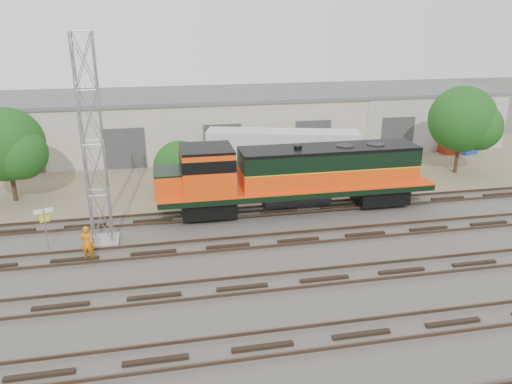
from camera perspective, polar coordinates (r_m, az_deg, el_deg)
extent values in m
plane|color=#47423A|center=(26.18, -2.74, -7.72)|extent=(140.00, 140.00, 0.00)
cube|color=#726047|center=(40.02, -6.06, 1.99)|extent=(80.00, 16.00, 0.02)
cube|color=black|center=(19.86, 0.76, -17.28)|extent=(80.00, 2.40, 0.14)
cube|color=#4C3828|center=(19.19, 1.26, -18.26)|extent=(80.00, 0.08, 0.14)
cube|color=#4C3828|center=(20.37, 0.30, -15.73)|extent=(80.00, 0.08, 0.14)
cube|color=black|center=(23.55, -1.60, -10.84)|extent=(80.00, 2.40, 0.14)
cube|color=#4C3828|center=(22.84, -1.27, -11.47)|extent=(80.00, 0.08, 0.14)
cube|color=#4C3828|center=(24.12, -1.91, -9.67)|extent=(80.00, 0.08, 0.14)
cube|color=black|center=(27.48, -3.23, -6.19)|extent=(80.00, 2.40, 0.14)
cube|color=#4C3828|center=(26.75, -3.00, -6.60)|extent=(80.00, 0.08, 0.14)
cube|color=#4C3828|center=(28.09, -3.46, -5.28)|extent=(80.00, 0.08, 0.14)
cube|color=black|center=(31.57, -4.42, -2.71)|extent=(80.00, 2.40, 0.14)
cube|color=#4C3828|center=(30.82, -4.25, -2.99)|extent=(80.00, 0.08, 0.14)
cube|color=#4C3828|center=(32.21, -4.60, -1.99)|extent=(80.00, 0.08, 0.14)
cube|color=#BDB59E|center=(47.13, -7.15, 7.74)|extent=(58.00, 10.00, 5.00)
cube|color=#59595B|center=(46.67, -7.28, 10.93)|extent=(58.40, 10.40, 0.30)
cube|color=#999993|center=(49.15, 20.10, 7.19)|extent=(14.00, 0.10, 5.00)
cube|color=#333335|center=(43.56, -25.24, 3.97)|extent=(3.20, 0.12, 3.40)
cube|color=#333335|center=(42.33, -14.67, 4.80)|extent=(3.20, 0.12, 3.40)
cube|color=#333335|center=(42.59, -3.85, 5.49)|extent=(3.20, 0.12, 3.40)
cube|color=#333335|center=(44.32, 6.51, 5.96)|extent=(3.20, 0.12, 3.40)
cube|color=#333335|center=(47.36, 15.82, 6.22)|extent=(3.20, 0.12, 3.40)
cube|color=black|center=(31.24, -5.48, -1.55)|extent=(3.32, 2.49, 1.04)
cube|color=black|center=(34.22, 13.86, -0.15)|extent=(3.32, 2.49, 1.04)
cube|color=black|center=(32.03, 4.67, 0.35)|extent=(17.63, 3.11, 0.36)
cylinder|color=black|center=(32.25, 4.64, -0.74)|extent=(4.36, 1.14, 1.14)
cube|color=#EB400B|center=(32.40, 8.24, 1.93)|extent=(11.41, 2.70, 1.24)
cube|color=black|center=(32.08, 8.34, 3.87)|extent=(11.41, 2.70, 1.04)
cube|color=black|center=(31.92, 8.39, 4.95)|extent=(11.41, 2.70, 0.21)
cube|color=#EB400B|center=(30.52, -5.61, 2.37)|extent=(3.11, 3.11, 2.70)
cube|color=black|center=(30.13, -5.70, 4.97)|extent=(3.11, 3.11, 0.17)
cube|color=#EB400B|center=(30.58, -10.02, 0.96)|extent=(1.66, 2.49, 1.45)
cube|color=gray|center=(29.25, -17.00, -5.35)|extent=(1.66, 1.66, 0.20)
cylinder|color=gray|center=(28.01, -19.08, 5.57)|extent=(0.08, 0.08, 11.08)
cylinder|color=gray|center=(27.89, -17.01, 5.74)|extent=(0.08, 0.08, 11.08)
cylinder|color=gray|center=(27.04, -19.33, 5.07)|extent=(0.08, 0.08, 11.08)
cylinder|color=gray|center=(26.91, -17.18, 5.24)|extent=(0.08, 0.08, 11.08)
cylinder|color=gray|center=(29.02, -22.88, -3.91)|extent=(0.08, 0.08, 2.39)
cube|color=white|center=(28.65, -23.15, -2.01)|extent=(0.94, 0.37, 0.24)
cube|color=yellow|center=(28.80, -23.04, -2.82)|extent=(0.48, 0.20, 0.38)
imported|color=orange|center=(27.18, -18.72, -5.54)|extent=(0.72, 0.50, 1.88)
cube|color=silver|center=(39.03, 3.05, 5.25)|extent=(11.90, 5.47, 2.43)
cube|color=black|center=(39.71, 9.64, 2.34)|extent=(2.70, 2.76, 0.90)
cube|color=black|center=(39.02, -3.67, 2.48)|extent=(0.14, 0.14, 1.17)
cube|color=black|center=(40.73, -3.32, 3.22)|extent=(0.14, 0.14, 1.17)
cube|color=navy|center=(49.85, 22.83, 4.94)|extent=(1.99, 1.93, 1.50)
cube|color=maroon|center=(49.28, 21.23, 4.93)|extent=(1.55, 1.45, 1.40)
cylinder|color=#382619|center=(37.61, -25.98, 0.70)|extent=(0.31, 0.31, 2.25)
sphere|color=#144112|center=(36.89, -26.62, 4.89)|extent=(4.91, 4.91, 4.91)
sphere|color=#144112|center=(36.06, -25.28, 3.98)|extent=(3.44, 3.44, 3.44)
cylinder|color=#382619|center=(36.81, -8.55, 0.58)|extent=(0.26, 0.26, 0.35)
sphere|color=#144112|center=(36.35, -8.67, 2.83)|extent=(3.82, 3.82, 3.82)
sphere|color=#144112|center=(35.96, -7.37, 2.07)|extent=(2.68, 2.68, 2.68)
cylinder|color=#382619|center=(43.06, 21.97, 3.68)|extent=(0.30, 0.30, 2.57)
sphere|color=#144112|center=(42.40, 22.49, 7.69)|extent=(5.14, 5.14, 5.14)
sphere|color=#144112|center=(42.45, 24.13, 6.77)|extent=(3.60, 3.60, 3.60)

